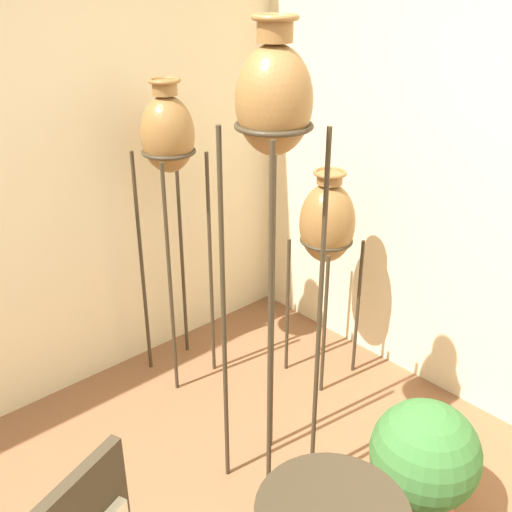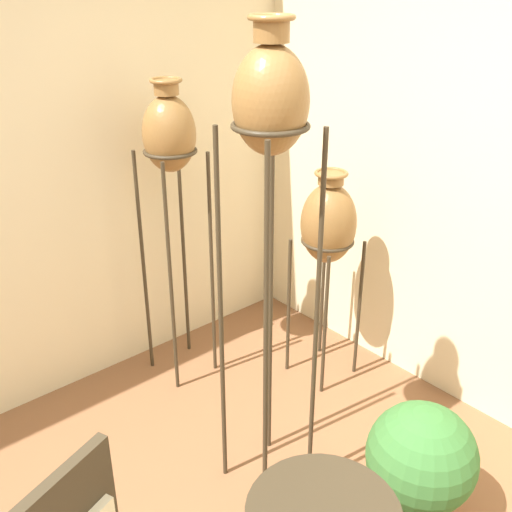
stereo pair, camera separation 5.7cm
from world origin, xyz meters
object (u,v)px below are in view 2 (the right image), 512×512
Objects in this scene: vase_stand_short at (328,225)px; potted_plant at (420,465)px; vase_stand_medium at (170,142)px; vase_stand_tall at (270,119)px.

potted_plant is (-0.49, -1.00, -0.60)m from vase_stand_short.
vase_stand_medium is 1.87m from potted_plant.
vase_stand_tall is 1.02m from vase_stand_medium.
vase_stand_tall is 1.20× the size of vase_stand_medium.
potted_plant is (0.09, -1.55, -1.03)m from vase_stand_medium.
vase_stand_tall reaches higher than vase_stand_medium.
potted_plant is (0.29, -0.60, -1.34)m from vase_stand_tall.
vase_stand_medium is at bearing 136.59° from vase_stand_short.
potted_plant is at bearing -64.41° from vase_stand_tall.
vase_stand_tall is 1.14m from vase_stand_short.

